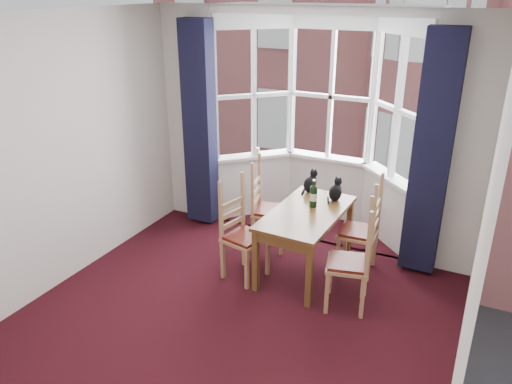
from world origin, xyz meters
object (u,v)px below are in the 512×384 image
Objects in this scene: dining_table at (306,220)px; cat_right at (336,192)px; wine_bottle at (314,195)px; candle_tall at (257,152)px; chair_left_near at (239,236)px; cat_left at (311,183)px; chair_left_far at (263,211)px; chair_right_near at (357,265)px; chair_right_far at (366,234)px.

cat_right reaches higher than dining_table.
wine_bottle is 1.53m from candle_tall.
wine_bottle is at bearing 38.65° from chair_left_near.
candle_tall reaches higher than chair_left_near.
chair_left_far is at bearing -158.54° from cat_left.
chair_right_near is at bearing -30.48° from dining_table.
chair_left_far is at bearing 93.48° from chair_left_near.
cat_left is (-0.16, 0.54, 0.21)m from dining_table.
wine_bottle reaches higher than cat_left.
chair_left_near is 0.93m from wine_bottle.
candle_tall is at bearing 152.29° from cat_right.
chair_right_far is 0.73m from wine_bottle.
wine_bottle reaches higher than chair_right_far.
wine_bottle is at bearing -40.06° from candle_tall.
dining_table is 0.78m from chair_left_far.
dining_table is 1.64m from candle_tall.
chair_left_near is 3.26× the size of cat_left.
wine_bottle reaches higher than dining_table.
cat_right reaches higher than chair_left_far.
cat_left is at bearing 161.65° from chair_right_far.
dining_table is at bearing 30.39° from chair_left_near.
dining_table is 0.76m from chair_left_near.
cat_right is at bearing 44.73° from chair_left_near.
candle_tall is at bearing 120.67° from chair_left_far.
chair_left_far is at bearing -173.52° from cat_right.
wine_bottle is (0.18, -0.39, 0.03)m from cat_left.
wine_bottle is 2.88× the size of candle_tall.
chair_right_far is 0.89m from cat_left.
dining_table is 0.60m from cat_left.
wine_bottle is at bearing 83.47° from dining_table.
chair_right_far is 2.00m from candle_tall.
wine_bottle is at bearing -119.51° from cat_right.
chair_left_near is at bearing -149.61° from dining_table.
chair_right_near is 1.00× the size of chair_right_far.
chair_right_near is at bearing -82.63° from chair_right_far.
chair_right_near is 1.05m from cat_right.
chair_right_far is at bearing 13.18° from wine_bottle.
chair_left_far reaches higher than dining_table.
chair_left_far and chair_right_far have the same top height.
dining_table is at bearing -154.54° from chair_right_far.
candle_tall is (-1.17, 0.98, 0.04)m from wine_bottle.
wine_bottle reaches higher than candle_tall.
chair_left_far is 1.03m from candle_tall.
cat_right is (0.18, 0.43, 0.20)m from dining_table.
cat_left is at bearing 162.77° from cat_right.
cat_left is at bearing -30.94° from candle_tall.
chair_right_near is 8.37× the size of candle_tall.
candle_tall reaches higher than chair_right_far.
wine_bottle is at bearing -65.22° from cat_left.
chair_left_near reaches higher than dining_table.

